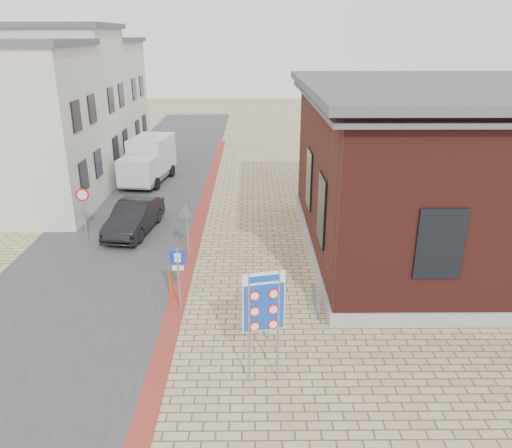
# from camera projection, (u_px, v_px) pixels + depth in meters

# --- Properties ---
(ground) EXTENTS (120.00, 120.00, 0.00)m
(ground) POSITION_uv_depth(u_px,v_px,m) (234.00, 346.00, 14.48)
(ground) COLOR tan
(ground) RESTS_ON ground
(road_strip) EXTENTS (7.00, 60.00, 0.02)m
(road_strip) POSITION_uv_depth(u_px,v_px,m) (146.00, 193.00, 28.45)
(road_strip) COLOR #38383A
(road_strip) RESTS_ON ground
(curb_strip) EXTENTS (0.60, 40.00, 0.02)m
(curb_strip) POSITION_uv_depth(u_px,v_px,m) (199.00, 224.00, 23.80)
(curb_strip) COLOR maroon
(curb_strip) RESTS_ON ground
(brick_building) EXTENTS (13.00, 13.00, 6.80)m
(brick_building) POSITION_uv_depth(u_px,v_px,m) (464.00, 169.00, 19.85)
(brick_building) COLOR gray
(brick_building) RESTS_ON ground
(townhouse_near) EXTENTS (7.40, 6.40, 8.30)m
(townhouse_near) POSITION_uv_depth(u_px,v_px,m) (14.00, 130.00, 24.13)
(townhouse_near) COLOR beige
(townhouse_near) RESTS_ON ground
(townhouse_mid) EXTENTS (7.40, 6.40, 9.10)m
(townhouse_mid) POSITION_uv_depth(u_px,v_px,m) (58.00, 105.00, 29.59)
(townhouse_mid) COLOR beige
(townhouse_mid) RESTS_ON ground
(townhouse_far) EXTENTS (7.40, 6.40, 8.30)m
(townhouse_far) POSITION_uv_depth(u_px,v_px,m) (89.00, 100.00, 35.34)
(townhouse_far) COLOR beige
(townhouse_far) RESTS_ON ground
(bike_rack) EXTENTS (0.08, 1.80, 0.60)m
(bike_rack) POSITION_uv_depth(u_px,v_px,m) (316.00, 300.00, 16.46)
(bike_rack) COLOR slate
(bike_rack) RESTS_ON ground
(sedan) EXTENTS (2.11, 4.55, 1.45)m
(sedan) POSITION_uv_depth(u_px,v_px,m) (134.00, 217.00, 22.61)
(sedan) COLOR black
(sedan) RESTS_ON ground
(box_truck) EXTENTS (2.73, 5.30, 2.65)m
(box_truck) POSITION_uv_depth(u_px,v_px,m) (149.00, 160.00, 30.22)
(box_truck) COLOR slate
(box_truck) RESTS_ON ground
(border_sign) EXTENTS (1.06, 0.28, 3.14)m
(border_sign) POSITION_uv_depth(u_px,v_px,m) (264.00, 304.00, 12.28)
(border_sign) COLOR gray
(border_sign) RESTS_ON ground
(essen_sign) EXTENTS (0.62, 0.11, 2.31)m
(essen_sign) POSITION_uv_depth(u_px,v_px,m) (268.00, 295.00, 14.23)
(essen_sign) COLOR gray
(essen_sign) RESTS_ON ground
(parking_sign) EXTENTS (0.50, 0.07, 2.25)m
(parking_sign) POSITION_uv_depth(u_px,v_px,m) (178.00, 269.00, 15.80)
(parking_sign) COLOR gray
(parking_sign) RESTS_ON ground
(yield_sign) EXTENTS (0.82, 0.33, 2.38)m
(yield_sign) POSITION_uv_depth(u_px,v_px,m) (187.00, 217.00, 19.43)
(yield_sign) COLOR gray
(yield_sign) RESTS_ON ground
(speed_sign) EXTENTS (0.54, 0.22, 2.40)m
(speed_sign) POSITION_uv_depth(u_px,v_px,m) (84.00, 206.00, 21.33)
(speed_sign) COLOR gray
(speed_sign) RESTS_ON ground
(bollard) EXTENTS (0.11, 0.11, 1.03)m
(bollard) POSITION_uv_depth(u_px,v_px,m) (171.00, 286.00, 16.90)
(bollard) COLOR #D5400B
(bollard) RESTS_ON ground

